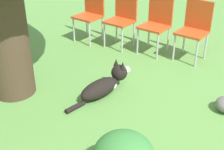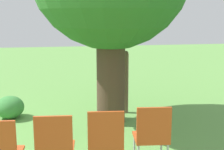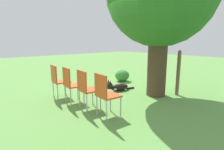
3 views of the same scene
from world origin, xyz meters
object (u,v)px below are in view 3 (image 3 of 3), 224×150
Objects in this scene: red_chair_0 at (58,79)px; red_chair_1 at (71,83)px; dog at (117,87)px; red_chair_2 at (86,87)px; fence_post at (178,73)px; red_chair_3 at (105,92)px.

red_chair_0 and red_chair_1 have the same top height.
red_chair_1 is (1.62, -0.00, 0.41)m from dog.
red_chair_1 reaches higher than dog.
red_chair_0 is 0.62m from red_chair_1.
red_chair_2 is (-0.06, 0.62, 0.00)m from red_chair_1.
red_chair_2 reaches higher than dog.
red_chair_0 is 1.25m from red_chair_2.
red_chair_2 is (1.56, 0.62, 0.41)m from dog.
red_chair_1 is at bearing 13.24° from dog.
red_chair_3 is (2.58, -0.24, -0.13)m from fence_post.
dog is 0.83× the size of fence_post.
dog is 1.99m from red_chair_3.
dog is 1.73m from red_chair_2.
red_chair_1 is 0.62m from red_chair_2.
red_chair_0 is 1.87m from red_chair_3.
dog is 1.90m from fence_post.
fence_post is (-1.07, 1.48, 0.54)m from dog.
fence_post reaches higher than red_chair_0.
red_chair_2 is at bearing 101.62° from red_chair_3.
red_chair_0 is at bearing -7.10° from dog.
red_chair_3 is (-0.17, 1.86, 0.00)m from red_chair_0.
red_chair_1 is at bearing 101.62° from red_chair_3.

